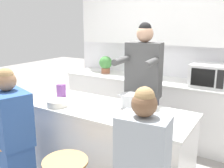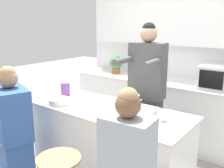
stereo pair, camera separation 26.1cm
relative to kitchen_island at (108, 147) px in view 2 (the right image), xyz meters
The scene contains 12 objects.
wall_back 2.09m from the kitchen_island, 90.00° to the left, with size 3.42×0.22×2.70m.
back_counter 1.48m from the kitchen_island, 90.00° to the left, with size 3.17×0.65×0.94m.
kitchen_island is the anchor object (origin of this frame).
bar_stool_leftmost 0.98m from the kitchen_island, 136.17° to the right, with size 0.39×0.39×0.65m.
person_cooking 0.75m from the kitchen_island, 78.64° to the left, with size 0.47×0.62×1.80m.
person_wrapped_blanket 0.99m from the kitchen_island, 134.90° to the right, with size 0.56×0.43×1.39m.
cooking_pot 0.57m from the kitchen_island, 43.50° to the left, with size 0.29×0.20×0.14m.
fruit_bowl 0.74m from the kitchen_island, 156.77° to the right, with size 0.23×0.23×0.07m.
coffee_cup_near 0.78m from the kitchen_island, ahead, with size 0.12×0.09×0.09m.
juice_carton 0.88m from the kitchen_island, behind, with size 0.08×0.08×0.17m.
microwave 1.73m from the kitchen_island, 63.59° to the left, with size 0.48×0.39×0.31m.
potted_plant 1.89m from the kitchen_island, 123.87° to the left, with size 0.22×0.22×0.30m.
Camera 2 is at (1.55, -1.95, 1.79)m, focal length 40.00 mm.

